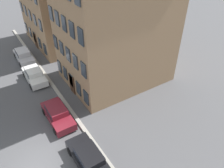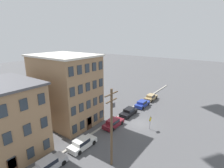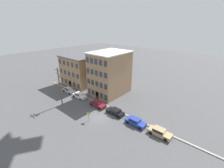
% 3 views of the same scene
% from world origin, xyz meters
% --- Properties ---
extents(ground_plane, '(200.00, 200.00, 0.00)m').
position_xyz_m(ground_plane, '(0.00, 0.00, 0.00)').
color(ground_plane, '#4C4C4F').
extents(kerb_strip, '(56.00, 0.36, 0.16)m').
position_xyz_m(kerb_strip, '(0.00, 4.50, 0.08)').
color(kerb_strip, '#9E998E').
rests_on(kerb_strip, ground_plane).
extents(apartment_corner, '(11.73, 10.25, 9.92)m').
position_xyz_m(apartment_corner, '(-19.60, 10.86, 4.97)').
color(apartment_corner, '#9E7A56').
rests_on(apartment_corner, ground_plane).
extents(apartment_midblock, '(8.76, 11.36, 12.49)m').
position_xyz_m(apartment_midblock, '(-6.82, 11.42, 6.26)').
color(apartment_midblock, '#9E7A56').
rests_on(apartment_midblock, ground_plane).
extents(car_silver, '(4.40, 1.92, 1.43)m').
position_xyz_m(car_silver, '(-16.69, 3.40, 0.75)').
color(car_silver, '#B7B7BC').
rests_on(car_silver, ground_plane).
extents(car_white, '(4.40, 1.92, 1.43)m').
position_xyz_m(car_white, '(-11.29, 3.20, 0.75)').
color(car_white, silver).
rests_on(car_white, ground_plane).
extents(car_maroon, '(4.40, 1.92, 1.43)m').
position_xyz_m(car_maroon, '(-3.75, 3.08, 0.75)').
color(car_maroon, maroon).
rests_on(car_maroon, ground_plane).
extents(car_black, '(4.40, 1.92, 1.43)m').
position_xyz_m(car_black, '(1.93, 3.28, 0.75)').
color(car_black, black).
rests_on(car_black, ground_plane).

